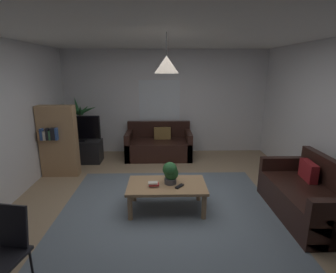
{
  "coord_description": "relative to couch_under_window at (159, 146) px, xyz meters",
  "views": [
    {
      "loc": [
        -0.1,
        -3.57,
        2.07
      ],
      "look_at": [
        0.0,
        0.3,
        1.05
      ],
      "focal_mm": 27.69,
      "sensor_mm": 36.0,
      "label": 1
    }
  ],
  "objects": [
    {
      "name": "tv",
      "position": [
        -1.76,
        -0.3,
        0.52
      ],
      "size": [
        0.93,
        0.16,
        0.57
      ],
      "color": "black",
      "rests_on": "tv_stand"
    },
    {
      "name": "book_on_table_2",
      "position": [
        -0.06,
        -2.48,
        0.19
      ],
      "size": [
        0.14,
        0.09,
        0.02
      ],
      "primitive_type": "cube",
      "rotation": [
        0.0,
        0.0,
        0.05
      ],
      "color": "beige",
      "rests_on": "coffee_table"
    },
    {
      "name": "wall_back",
      "position": [
        0.17,
        0.5,
        0.98
      ],
      "size": [
        5.07,
        0.06,
        2.52
      ],
      "primitive_type": "cube",
      "color": "silver",
      "rests_on": "ground"
    },
    {
      "name": "potted_plant_on_table",
      "position": [
        0.2,
        -2.36,
        0.31
      ],
      "size": [
        0.24,
        0.23,
        0.33
      ],
      "color": "#4C4C51",
      "rests_on": "coffee_table"
    },
    {
      "name": "pendant_lamp",
      "position": [
        0.14,
        -2.4,
        1.84
      ],
      "size": [
        0.33,
        0.33,
        0.52
      ],
      "color": "black"
    },
    {
      "name": "book_on_table_0",
      "position": [
        -0.05,
        -2.47,
        0.15
      ],
      "size": [
        0.15,
        0.11,
        0.02
      ],
      "primitive_type": "cube",
      "rotation": [
        0.0,
        0.0,
        0.14
      ],
      "color": "beige",
      "rests_on": "coffee_table"
    },
    {
      "name": "rug",
      "position": [
        0.17,
        -2.55,
        -0.27
      ],
      "size": [
        3.22,
        3.1,
        0.01
      ],
      "primitive_type": "cube",
      "color": "slate",
      "rests_on": "ground"
    },
    {
      "name": "couch_right_side",
      "position": [
        2.17,
        -2.62,
        -0.0
      ],
      "size": [
        0.82,
        1.56,
        0.82
      ],
      "rotation": [
        0.0,
        0.0,
        -1.57
      ],
      "color": "black",
      "rests_on": "ground"
    },
    {
      "name": "ceiling",
      "position": [
        0.17,
        -2.35,
        2.26
      ],
      "size": [
        4.95,
        5.64,
        0.02
      ],
      "primitive_type": "cube",
      "color": "white"
    },
    {
      "name": "book_on_table_1",
      "position": [
        -0.05,
        -2.48,
        0.17
      ],
      "size": [
        0.16,
        0.1,
        0.02
      ],
      "primitive_type": "cube",
      "rotation": [
        0.0,
        0.0,
        0.08
      ],
      "color": "#B22D2D",
      "rests_on": "coffee_table"
    },
    {
      "name": "tv_stand",
      "position": [
        -1.76,
        -0.28,
        -0.03
      ],
      "size": [
        0.9,
        0.44,
        0.5
      ],
      "primitive_type": "cube",
      "color": "black",
      "rests_on": "ground"
    },
    {
      "name": "bookshelf_corner",
      "position": [
        -1.94,
        -1.03,
        0.43
      ],
      "size": [
        0.7,
        0.31,
        1.4
      ],
      "color": "#A87F56",
      "rests_on": "ground"
    },
    {
      "name": "potted_palm_corner",
      "position": [
        -1.87,
        0.13,
        0.36
      ],
      "size": [
        0.92,
        0.8,
        1.45
      ],
      "color": "beige",
      "rests_on": "ground"
    },
    {
      "name": "floor",
      "position": [
        0.17,
        -2.35,
        -0.29
      ],
      "size": [
        4.95,
        5.64,
        0.02
      ],
      "primitive_type": "cube",
      "color": "#9E8466",
      "rests_on": "ground"
    },
    {
      "name": "couch_under_window",
      "position": [
        0.0,
        0.0,
        0.0
      ],
      "size": [
        1.53,
        0.82,
        0.82
      ],
      "color": "black",
      "rests_on": "ground"
    },
    {
      "name": "folding_chair",
      "position": [
        -1.35,
        -3.9,
        0.23
      ],
      "size": [
        0.46,
        0.48,
        0.87
      ],
      "color": "black",
      "rests_on": "ground"
    },
    {
      "name": "coffee_table",
      "position": [
        0.14,
        -2.4,
        0.08
      ],
      "size": [
        1.16,
        0.66,
        0.41
      ],
      "color": "#A87F56",
      "rests_on": "ground"
    },
    {
      "name": "remote_on_table_0",
      "position": [
        0.32,
        -2.5,
        0.15
      ],
      "size": [
        0.14,
        0.16,
        0.02
      ],
      "primitive_type": "cube",
      "rotation": [
        0.0,
        0.0,
        5.6
      ],
      "color": "black",
      "rests_on": "coffee_table"
    },
    {
      "name": "window_pane",
      "position": [
        0.02,
        0.47,
        1.04
      ],
      "size": [
        1.0,
        0.01,
        0.97
      ],
      "primitive_type": "cube",
      "color": "white"
    }
  ]
}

